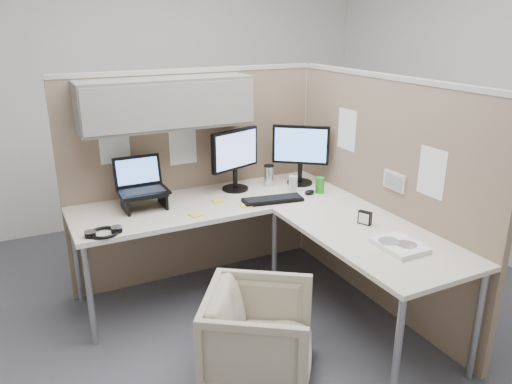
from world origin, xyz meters
name	(u,v)px	position (x,y,z in m)	size (l,w,h in m)	color
ground	(259,321)	(0.00, 0.00, 0.00)	(4.50, 4.50, 0.00)	#3E3E44
partition_back	(183,144)	(-0.22, 0.83, 1.10)	(2.00, 0.36, 1.63)	#8A715A
partition_right	(378,193)	(0.90, -0.07, 0.82)	(0.07, 2.03, 1.63)	#8A715A
desk	(268,220)	(0.12, 0.13, 0.69)	(2.00, 1.98, 0.73)	beige
office_chair	(259,331)	(-0.25, -0.49, 0.30)	(0.59, 0.55, 0.60)	#BCAB95
monitor_left	(235,155)	(0.14, 0.68, 1.00)	(0.43, 0.20, 0.47)	black
monitor_right	(301,150)	(0.66, 0.59, 1.00)	(0.37, 0.30, 0.47)	black
laptop_station	(142,189)	(-0.59, 0.62, 0.86)	(0.33, 0.28, 0.34)	black
keyboard	(273,200)	(0.27, 0.32, 0.74)	(0.43, 0.14, 0.02)	black
mouse	(310,192)	(0.59, 0.34, 0.75)	(0.09, 0.06, 0.03)	black
travel_mug	(269,175)	(0.42, 0.66, 0.81)	(0.08, 0.08, 0.17)	silver
soda_can_green	(320,185)	(0.68, 0.33, 0.79)	(0.07, 0.07, 0.12)	#268C1E
soda_can_silver	(293,184)	(0.52, 0.45, 0.79)	(0.07, 0.07, 0.12)	silver
sticky_note_b	(246,206)	(0.06, 0.32, 0.73)	(0.08, 0.08, 0.01)	gold
sticky_note_d	(218,201)	(-0.08, 0.49, 0.73)	(0.08, 0.08, 0.01)	gold
sticky_note_a	(196,215)	(-0.32, 0.31, 0.73)	(0.08, 0.08, 0.01)	gold
headphones	(104,232)	(-0.92, 0.27, 0.74)	(0.23, 0.18, 0.03)	black
paper_stack	(400,246)	(0.55, -0.68, 0.75)	(0.22, 0.28, 0.03)	white
desk_clock	(365,218)	(0.59, -0.31, 0.77)	(0.07, 0.09, 0.09)	black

